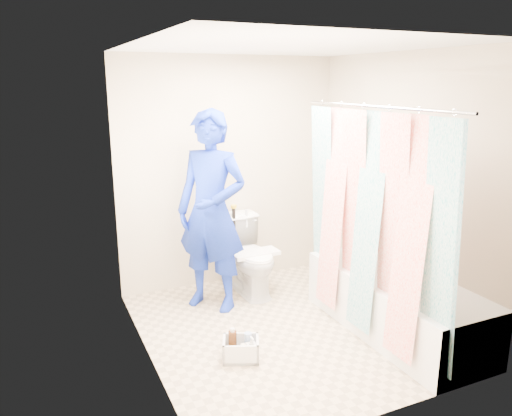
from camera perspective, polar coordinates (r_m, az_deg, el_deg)
name	(u,v)px	position (r m, az deg, el deg)	size (l,w,h in m)	color
floor	(286,329)	(4.57, 3.40, -13.65)	(2.60, 2.60, 0.00)	tan
ceiling	(290,46)	(4.04, 3.92, 17.99)	(2.40, 2.60, 0.02)	white
wall_back	(230,172)	(5.30, -3.03, 4.09)	(2.40, 0.02, 2.40)	#BAAB8F
wall_front	(390,242)	(3.10, 15.09, -3.81)	(2.40, 0.02, 2.40)	#BAAB8F
wall_left	(143,213)	(3.74, -12.78, -0.58)	(0.02, 2.60, 2.40)	#BAAB8F
wall_right	(402,185)	(4.82, 16.34, 2.49)	(0.02, 2.60, 2.40)	#BAAB8F
bathtub	(395,303)	(4.57, 15.64, -10.40)	(0.70, 1.75, 0.50)	white
curtain_rod	(376,107)	(3.97, 13.57, 11.20)	(0.02, 0.02, 1.90)	silver
shower_curtain	(369,224)	(4.12, 12.82, -1.82)	(0.06, 1.75, 1.80)	white
toilet	(250,256)	(5.15, -0.72, -5.50)	(0.44, 0.77, 0.78)	white
tank_lid	(255,253)	(5.02, -0.10, -5.20)	(0.48, 0.21, 0.04)	white
tank_internals	(237,216)	(5.20, -2.17, -0.91)	(0.19, 0.06, 0.26)	black
plumber	(211,212)	(4.69, -5.11, -0.41)	(0.69, 0.46, 1.90)	navy
cleaning_caddy	(242,350)	(4.10, -1.61, -15.87)	(0.35, 0.32, 0.22)	silver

